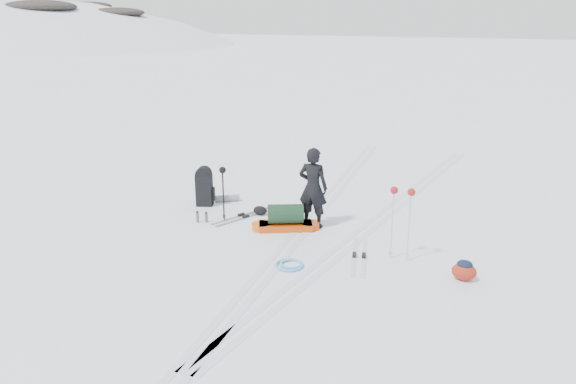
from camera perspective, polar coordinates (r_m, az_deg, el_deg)
name	(u,v)px	position (r m, az deg, el deg)	size (l,w,h in m)	color
ground	(295,238)	(11.95, 0.70, -4.74)	(200.00, 200.00, 0.00)	white
ski_tracks	(335,228)	(12.52, 4.81, -3.70)	(3.38, 17.97, 0.01)	silver
skier	(313,188)	(12.33, 2.55, 0.45)	(0.66, 0.43, 1.81)	black
pulk_sled	(286,220)	(12.36, -0.25, -2.85)	(1.54, 1.03, 0.57)	#CE430C
expedition_rucksack	(207,187)	(13.99, -8.21, 0.48)	(0.90, 0.90, 0.99)	black
ski_poles_black	(223,177)	(12.74, -6.65, 1.57)	(0.16, 0.16, 1.28)	black
ski_poles_silver	(402,200)	(10.74, 11.53, -0.76)	(0.47, 0.16, 1.47)	silver
touring_skis_grey	(243,216)	(13.20, -4.55, -2.48)	(0.94, 1.66, 0.06)	gray
touring_skis_white	(359,256)	(11.16, 7.22, -6.50)	(0.71, 1.87, 0.07)	silver
rope_coil	(290,264)	(10.69, 0.20, -7.37)	(0.56, 0.56, 0.07)	#5EA8E5
small_daypack	(464,270)	(10.60, 17.47, -7.60)	(0.44, 0.34, 0.38)	maroon
thermos_pair	(202,217)	(12.95, -8.75, -2.54)	(0.27, 0.17, 0.26)	#585B60
stuff_sack	(260,210)	(13.30, -2.84, -1.88)	(0.37, 0.30, 0.21)	black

